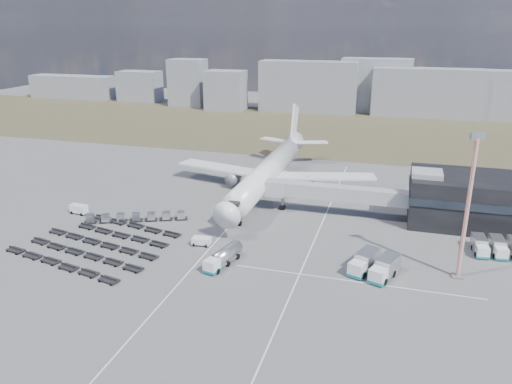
# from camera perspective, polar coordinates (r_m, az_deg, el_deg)

# --- Properties ---
(ground) EXTENTS (420.00, 420.00, 0.00)m
(ground) POSITION_cam_1_polar(r_m,az_deg,el_deg) (95.15, -3.53, -5.87)
(ground) COLOR #565659
(ground) RESTS_ON ground
(grass_strip) EXTENTS (420.00, 90.00, 0.01)m
(grass_strip) POSITION_cam_1_polar(r_m,az_deg,el_deg) (197.49, 7.35, 7.10)
(grass_strip) COLOR #4A432C
(grass_strip) RESTS_ON ground
(lane_markings) EXTENTS (47.12, 110.00, 0.01)m
(lane_markings) POSITION_cam_1_polar(r_m,az_deg,el_deg) (95.19, 2.66, -5.83)
(lane_markings) COLOR silver
(lane_markings) RESTS_ON ground
(terminal) EXTENTS (30.40, 16.40, 11.00)m
(terminal) POSITION_cam_1_polar(r_m,az_deg,el_deg) (112.07, 24.66, -0.85)
(terminal) COLOR black
(terminal) RESTS_ON ground
(jet_bridge) EXTENTS (30.30, 3.80, 7.05)m
(jet_bridge) POSITION_cam_1_polar(r_m,az_deg,el_deg) (108.23, 8.06, -0.03)
(jet_bridge) COLOR #939399
(jet_bridge) RESTS_ON ground
(airliner) EXTENTS (51.59, 64.53, 17.62)m
(airliner) POSITION_cam_1_polar(r_m,az_deg,el_deg) (122.32, 1.53, 2.50)
(airliner) COLOR white
(airliner) RESTS_ON ground
(skyline) EXTENTS (314.56, 26.66, 24.18)m
(skyline) POSITION_cam_1_polar(r_m,az_deg,el_deg) (238.43, 7.93, 11.45)
(skyline) COLOR gray
(skyline) RESTS_ON ground
(fuel_tanker) EXTENTS (4.40, 9.46, 2.97)m
(fuel_tanker) POSITION_cam_1_polar(r_m,az_deg,el_deg) (86.56, -3.76, -7.41)
(fuel_tanker) COLOR white
(fuel_tanker) RESTS_ON ground
(pushback_tug) EXTENTS (3.55, 2.12, 1.54)m
(pushback_tug) POSITION_cam_1_polar(r_m,az_deg,el_deg) (94.48, -6.24, -5.62)
(pushback_tug) COLOR white
(pushback_tug) RESTS_ON ground
(utility_van) EXTENTS (4.01, 2.19, 2.08)m
(utility_van) POSITION_cam_1_polar(r_m,az_deg,el_deg) (115.42, -19.59, -1.87)
(utility_van) COLOR white
(utility_van) RESTS_ON ground
(catering_truck) EXTENTS (3.54, 6.33, 2.74)m
(catering_truck) POSITION_cam_1_polar(r_m,az_deg,el_deg) (130.36, 2.80, 1.73)
(catering_truck) COLOR white
(catering_truck) RESTS_ON ground
(service_trucks_near) EXTENTS (8.51, 9.23, 3.02)m
(service_trucks_near) POSITION_cam_1_polar(r_m,az_deg,el_deg) (85.56, 13.37, -8.14)
(service_trucks_near) COLOR white
(service_trucks_near) RESTS_ON ground
(service_trucks_far) EXTENTS (12.04, 7.36, 2.56)m
(service_trucks_far) POSITION_cam_1_polar(r_m,az_deg,el_deg) (100.60, 26.81, -5.71)
(service_trucks_far) COLOR white
(service_trucks_far) RESTS_ON ground
(uld_row) EXTENTS (20.28, 9.53, 1.65)m
(uld_row) POSITION_cam_1_polar(r_m,az_deg,el_deg) (107.65, -13.53, -2.79)
(uld_row) COLOR black
(uld_row) RESTS_ON ground
(baggage_dollies) EXTENTS (29.36, 25.88, 0.83)m
(baggage_dollies) POSITION_cam_1_polar(r_m,az_deg,el_deg) (98.28, -17.52, -5.66)
(baggage_dollies) COLOR black
(baggage_dollies) RESTS_ON ground
(floodlight_mast) EXTENTS (2.28, 1.87, 24.15)m
(floodlight_mast) POSITION_cam_1_polar(r_m,az_deg,el_deg) (84.89, 23.01, -1.71)
(floodlight_mast) COLOR red
(floodlight_mast) RESTS_ON ground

